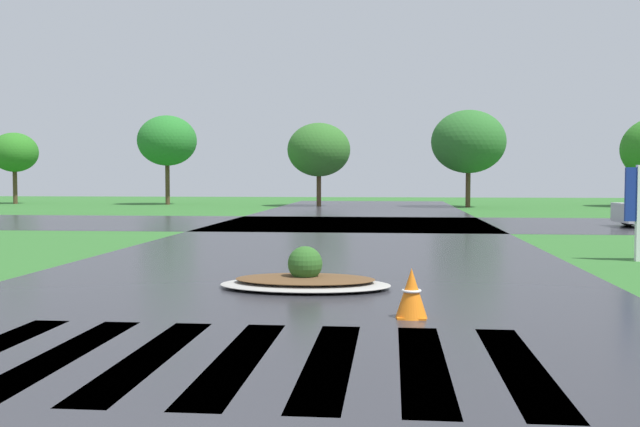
{
  "coord_description": "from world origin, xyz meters",
  "views": [
    {
      "loc": [
        1.5,
        -3.48,
        1.79
      ],
      "look_at": [
        0.32,
        8.42,
        1.19
      ],
      "focal_mm": 41.07,
      "sensor_mm": 36.0,
      "label": 1
    }
  ],
  "objects": [
    {
      "name": "crosswalk_stripes",
      "position": [
        0.0,
        3.5,
        0.0
      ],
      "size": [
        5.85,
        3.31,
        0.01
      ],
      "color": "white",
      "rests_on": "ground"
    },
    {
      "name": "median_island",
      "position": [
        0.11,
        8.09,
        0.15
      ],
      "size": [
        2.75,
        1.62,
        0.68
      ],
      "color": "#9E9B93",
      "rests_on": "ground"
    },
    {
      "name": "asphalt_cross_road",
      "position": [
        0.0,
        24.31,
        0.0
      ],
      "size": [
        90.0,
        9.29,
        0.01
      ],
      "primitive_type": "cube",
      "color": "#2B2B30",
      "rests_on": "ground"
    },
    {
      "name": "traffic_cone",
      "position": [
        1.75,
        5.78,
        0.31
      ],
      "size": [
        0.41,
        0.41,
        0.64
      ],
      "color": "orange",
      "rests_on": "ground"
    },
    {
      "name": "background_treeline",
      "position": [
        2.01,
        40.96,
        3.62
      ],
      "size": [
        44.16,
        6.36,
        5.68
      ],
      "color": "#4C3823",
      "rests_on": "ground"
    },
    {
      "name": "asphalt_roadway",
      "position": [
        0.0,
        10.0,
        0.0
      ],
      "size": [
        10.32,
        80.0,
        0.01
      ],
      "primitive_type": "cube",
      "color": "#2B2B30",
      "rests_on": "ground"
    }
  ]
}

